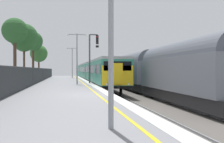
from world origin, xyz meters
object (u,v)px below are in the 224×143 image
object	(u,v)px
background_tree_left	(15,32)
background_tree_right	(24,39)
background_tree_centre	(33,42)
background_tree_back	(39,54)
platform_lamp_mid	(77,54)
freight_train_adjacent_track	(122,70)
platform_lamp_far	(72,60)
signal_gantry	(92,53)
commuter_train_at_platform	(89,71)

from	to	relation	value
background_tree_left	background_tree_right	xyz separation A→B (m)	(0.39, 5.07, -0.27)
background_tree_left	background_tree_centre	distance (m)	14.24
background_tree_back	background_tree_right	bearing A→B (deg)	-92.96
platform_lamp_mid	background_tree_centre	size ratio (longest dim) A/B	0.65
freight_train_adjacent_track	platform_lamp_far	bearing A→B (deg)	124.77
background_tree_centre	background_tree_left	bearing A→B (deg)	-92.63
background_tree_centre	signal_gantry	bearing A→B (deg)	-66.22
commuter_train_at_platform	background_tree_back	world-z (taller)	background_tree_back
commuter_train_at_platform	platform_lamp_far	world-z (taller)	platform_lamp_far
freight_train_adjacent_track	background_tree_back	distance (m)	19.19
background_tree_right	background_tree_back	world-z (taller)	background_tree_right
commuter_train_at_platform	background_tree_back	bearing A→B (deg)	169.89
commuter_train_at_platform	background_tree_back	xyz separation A→B (m)	(-9.39, 1.68, 3.21)
background_tree_right	background_tree_back	distance (m)	14.25
freight_train_adjacent_track	platform_lamp_far	size ratio (longest dim) A/B	10.87
background_tree_centre	background_tree_right	distance (m)	9.17
background_tree_centre	freight_train_adjacent_track	bearing A→B (deg)	-31.20
platform_lamp_far	background_tree_right	distance (m)	13.37
background_tree_left	background_tree_back	distance (m)	19.34
commuter_train_at_platform	background_tree_right	bearing A→B (deg)	-129.04
signal_gantry	background_tree_back	world-z (taller)	background_tree_back
commuter_train_at_platform	platform_lamp_far	distance (m)	4.01
freight_train_adjacent_track	background_tree_right	bearing A→B (deg)	-176.92
platform_lamp_mid	background_tree_back	size ratio (longest dim) A/B	0.84
signal_gantry	background_tree_back	distance (m)	25.30
freight_train_adjacent_track	background_tree_left	size ratio (longest dim) A/B	7.66
freight_train_adjacent_track	platform_lamp_far	xyz separation A→B (m)	(-7.21, 10.38, 1.81)
freight_train_adjacent_track	platform_lamp_mid	distance (m)	14.40
commuter_train_at_platform	freight_train_adjacent_track	bearing A→B (deg)	-71.15
platform_lamp_mid	platform_lamp_far	xyz separation A→B (m)	(0.00, 22.73, 0.14)
background_tree_centre	commuter_train_at_platform	bearing A→B (deg)	18.66
platform_lamp_far	background_tree_centre	xyz separation A→B (m)	(-6.66, -1.98, 2.96)
background_tree_left	freight_train_adjacent_track	bearing A→B (deg)	21.87
background_tree_left	signal_gantry	bearing A→B (deg)	-27.88
commuter_train_at_platform	background_tree_right	distance (m)	16.72
signal_gantry	background_tree_right	size ratio (longest dim) A/B	0.69
signal_gantry	platform_lamp_far	size ratio (longest dim) A/B	0.99
platform_lamp_far	background_tree_back	bearing A→B (deg)	153.97
commuter_train_at_platform	freight_train_adjacent_track	size ratio (longest dim) A/B	1.01
signal_gantry	background_tree_centre	distance (m)	20.96
freight_train_adjacent_track	signal_gantry	xyz separation A→B (m)	(-5.49, -10.61, 1.93)
freight_train_adjacent_track	background_tree_right	xyz separation A→B (m)	(-14.13, -0.76, 4.40)
freight_train_adjacent_track	background_tree_back	xyz separation A→B (m)	(-13.40, 13.40, 3.01)
background_tree_right	platform_lamp_far	bearing A→B (deg)	58.13
platform_lamp_mid	background_tree_back	xyz separation A→B (m)	(-6.19, 25.76, 1.34)
platform_lamp_mid	background_tree_back	bearing A→B (deg)	103.52
background_tree_back	commuter_train_at_platform	bearing A→B (deg)	-10.11
platform_lamp_far	background_tree_back	xyz separation A→B (m)	(-6.19, 3.02, 1.20)
platform_lamp_far	background_tree_centre	size ratio (longest dim) A/B	0.68
platform_lamp_mid	platform_lamp_far	world-z (taller)	platform_lamp_far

